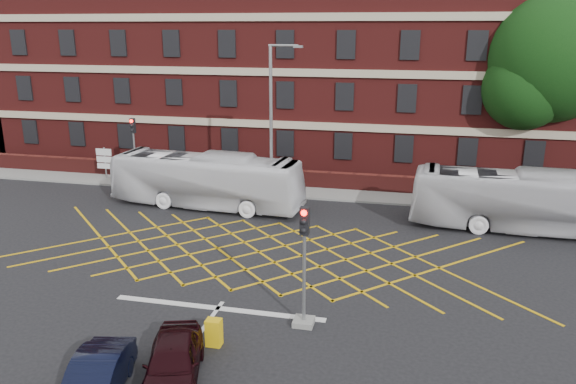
% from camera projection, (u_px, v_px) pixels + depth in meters
% --- Properties ---
extents(ground, '(120.00, 120.00, 0.00)m').
position_uv_depth(ground, '(246.00, 270.00, 23.80)').
color(ground, black).
rests_on(ground, ground).
extents(victorian_building, '(51.00, 12.17, 20.40)m').
position_uv_depth(victorian_building, '(333.00, 55.00, 42.09)').
color(victorian_building, '#5C1817').
rests_on(victorian_building, ground).
extents(boundary_wall, '(56.00, 0.50, 1.10)m').
position_uv_depth(boundary_wall, '(305.00, 179.00, 35.79)').
color(boundary_wall, '#531816').
rests_on(boundary_wall, ground).
extents(far_pavement, '(60.00, 3.00, 0.12)m').
position_uv_depth(far_pavement, '(302.00, 191.00, 35.00)').
color(far_pavement, slate).
rests_on(far_pavement, ground).
extents(box_junction_hatching, '(8.22, 8.22, 0.02)m').
position_uv_depth(box_junction_hatching, '(259.00, 252.00, 25.66)').
color(box_junction_hatching, '#CC990C').
rests_on(box_junction_hatching, ground).
extents(stop_line, '(8.00, 0.30, 0.02)m').
position_uv_depth(stop_line, '(218.00, 308.00, 20.52)').
color(stop_line, silver).
rests_on(stop_line, ground).
extents(bus_left, '(11.27, 3.55, 3.09)m').
position_uv_depth(bus_left, '(206.00, 180.00, 31.75)').
color(bus_left, white).
rests_on(bus_left, ground).
extents(bus_right, '(11.19, 3.06, 3.09)m').
position_uv_depth(bus_right, '(525.00, 201.00, 27.96)').
color(bus_right, silver).
rests_on(bus_right, ground).
extents(car_navy, '(2.05, 3.91, 1.23)m').
position_uv_depth(car_navy, '(95.00, 380.00, 15.34)').
color(car_navy, black).
rests_on(car_navy, ground).
extents(car_maroon, '(2.60, 4.15, 1.32)m').
position_uv_depth(car_maroon, '(173.00, 362.00, 16.12)').
color(car_maroon, black).
rests_on(car_maroon, ground).
extents(deciduous_tree, '(7.96, 7.83, 11.99)m').
position_uv_depth(deciduous_tree, '(550.00, 67.00, 34.17)').
color(deciduous_tree, black).
rests_on(deciduous_tree, ground).
extents(traffic_light_near, '(0.70, 0.70, 4.27)m').
position_uv_depth(traffic_light_near, '(304.00, 278.00, 18.92)').
color(traffic_light_near, slate).
rests_on(traffic_light_near, ground).
extents(traffic_light_far, '(0.70, 0.70, 4.27)m').
position_uv_depth(traffic_light_far, '(135.00, 157.00, 36.55)').
color(traffic_light_far, slate).
rests_on(traffic_light_far, ground).
extents(street_lamp, '(2.25, 1.00, 9.01)m').
position_uv_depth(street_lamp, '(272.00, 154.00, 31.21)').
color(street_lamp, slate).
rests_on(street_lamp, ground).
extents(direction_signs, '(1.10, 0.16, 2.20)m').
position_uv_depth(direction_signs, '(104.00, 160.00, 37.41)').
color(direction_signs, gray).
rests_on(direction_signs, ground).
extents(utility_cabinet, '(0.49, 0.38, 0.91)m').
position_uv_depth(utility_cabinet, '(214.00, 332.00, 18.04)').
color(utility_cabinet, '#E0B10D').
rests_on(utility_cabinet, ground).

